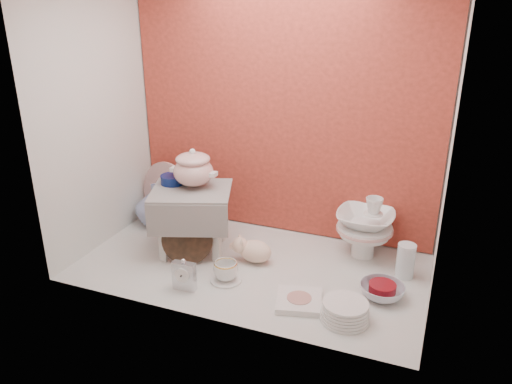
{
  "coord_description": "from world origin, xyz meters",
  "views": [
    {
      "loc": [
        0.88,
        -2.17,
        1.36
      ],
      "look_at": [
        0.02,
        0.02,
        0.42
      ],
      "focal_mm": 35.31,
      "sensor_mm": 36.0,
      "label": 1
    }
  ],
  "objects_px": {
    "porcelain_tower": "(365,226)",
    "crystal_bowl": "(382,291)",
    "soup_tureen": "(193,168)",
    "plush_pig": "(255,251)",
    "dinner_plate_stack": "(345,311)",
    "step_stool": "(193,220)",
    "blue_white_vase": "(156,204)",
    "floral_platter": "(167,193)",
    "gold_rim_teacup": "(226,271)",
    "mantel_clock": "(184,274)"
  },
  "relations": [
    {
      "from": "step_stool",
      "to": "dinner_plate_stack",
      "type": "distance_m",
      "value": 1.0
    },
    {
      "from": "blue_white_vase",
      "to": "dinner_plate_stack",
      "type": "distance_m",
      "value": 1.42
    },
    {
      "from": "mantel_clock",
      "to": "porcelain_tower",
      "type": "bearing_deg",
      "value": 38.85
    },
    {
      "from": "step_stool",
      "to": "soup_tureen",
      "type": "xyz_separation_m",
      "value": [
        -0.01,
        0.05,
        0.29
      ]
    },
    {
      "from": "gold_rim_teacup",
      "to": "porcelain_tower",
      "type": "height_order",
      "value": "porcelain_tower"
    },
    {
      "from": "soup_tureen",
      "to": "blue_white_vase",
      "type": "relative_size",
      "value": 0.98
    },
    {
      "from": "dinner_plate_stack",
      "to": "porcelain_tower",
      "type": "bearing_deg",
      "value": 93.08
    },
    {
      "from": "blue_white_vase",
      "to": "mantel_clock",
      "type": "height_order",
      "value": "blue_white_vase"
    },
    {
      "from": "step_stool",
      "to": "soup_tureen",
      "type": "distance_m",
      "value": 0.3
    },
    {
      "from": "blue_white_vase",
      "to": "crystal_bowl",
      "type": "bearing_deg",
      "value": -12.3
    },
    {
      "from": "crystal_bowl",
      "to": "step_stool",
      "type": "bearing_deg",
      "value": 174.93
    },
    {
      "from": "soup_tureen",
      "to": "gold_rim_teacup",
      "type": "xyz_separation_m",
      "value": [
        0.31,
        -0.28,
        -0.41
      ]
    },
    {
      "from": "step_stool",
      "to": "porcelain_tower",
      "type": "bearing_deg",
      "value": -2.44
    },
    {
      "from": "blue_white_vase",
      "to": "mantel_clock",
      "type": "relative_size",
      "value": 1.57
    },
    {
      "from": "step_stool",
      "to": "porcelain_tower",
      "type": "relative_size",
      "value": 1.2
    },
    {
      "from": "blue_white_vase",
      "to": "plush_pig",
      "type": "relative_size",
      "value": 1.16
    },
    {
      "from": "gold_rim_teacup",
      "to": "porcelain_tower",
      "type": "xyz_separation_m",
      "value": [
        0.59,
        0.52,
        0.12
      ]
    },
    {
      "from": "floral_platter",
      "to": "mantel_clock",
      "type": "bearing_deg",
      "value": -53.65
    },
    {
      "from": "floral_platter",
      "to": "porcelain_tower",
      "type": "bearing_deg",
      "value": 1.02
    },
    {
      "from": "soup_tureen",
      "to": "step_stool",
      "type": "bearing_deg",
      "value": -82.47
    },
    {
      "from": "blue_white_vase",
      "to": "floral_platter",
      "type": "bearing_deg",
      "value": 37.48
    },
    {
      "from": "plush_pig",
      "to": "dinner_plate_stack",
      "type": "height_order",
      "value": "plush_pig"
    },
    {
      "from": "plush_pig",
      "to": "floral_platter",
      "type": "bearing_deg",
      "value": 167.68
    },
    {
      "from": "soup_tureen",
      "to": "porcelain_tower",
      "type": "xyz_separation_m",
      "value": [
        0.9,
        0.24,
        -0.3
      ]
    },
    {
      "from": "floral_platter",
      "to": "blue_white_vase",
      "type": "relative_size",
      "value": 1.5
    },
    {
      "from": "step_stool",
      "to": "floral_platter",
      "type": "xyz_separation_m",
      "value": [
        -0.32,
        0.26,
        0.02
      ]
    },
    {
      "from": "porcelain_tower",
      "to": "crystal_bowl",
      "type": "bearing_deg",
      "value": -67.04
    },
    {
      "from": "gold_rim_teacup",
      "to": "porcelain_tower",
      "type": "relative_size",
      "value": 0.35
    },
    {
      "from": "mantel_clock",
      "to": "plush_pig",
      "type": "xyz_separation_m",
      "value": [
        0.22,
        0.38,
        -0.02
      ]
    },
    {
      "from": "blue_white_vase",
      "to": "dinner_plate_stack",
      "type": "bearing_deg",
      "value": -22.88
    },
    {
      "from": "step_stool",
      "to": "mantel_clock",
      "type": "xyz_separation_m",
      "value": [
        0.15,
        -0.38,
        -0.1
      ]
    },
    {
      "from": "floral_platter",
      "to": "plush_pig",
      "type": "distance_m",
      "value": 0.76
    },
    {
      "from": "blue_white_vase",
      "to": "porcelain_tower",
      "type": "xyz_separation_m",
      "value": [
        1.28,
        0.06,
        0.05
      ]
    },
    {
      "from": "step_stool",
      "to": "floral_platter",
      "type": "distance_m",
      "value": 0.41
    },
    {
      "from": "blue_white_vase",
      "to": "gold_rim_teacup",
      "type": "height_order",
      "value": "blue_white_vase"
    },
    {
      "from": "plush_pig",
      "to": "crystal_bowl",
      "type": "distance_m",
      "value": 0.69
    },
    {
      "from": "mantel_clock",
      "to": "gold_rim_teacup",
      "type": "distance_m",
      "value": 0.21
    },
    {
      "from": "mantel_clock",
      "to": "plush_pig",
      "type": "relative_size",
      "value": 0.74
    },
    {
      "from": "gold_rim_teacup",
      "to": "mantel_clock",
      "type": "bearing_deg",
      "value": -137.5
    },
    {
      "from": "floral_platter",
      "to": "blue_white_vase",
      "type": "bearing_deg",
      "value": -142.52
    },
    {
      "from": "dinner_plate_stack",
      "to": "crystal_bowl",
      "type": "height_order",
      "value": "dinner_plate_stack"
    },
    {
      "from": "plush_pig",
      "to": "porcelain_tower",
      "type": "height_order",
      "value": "porcelain_tower"
    },
    {
      "from": "floral_platter",
      "to": "plush_pig",
      "type": "bearing_deg",
      "value": -20.9
    },
    {
      "from": "plush_pig",
      "to": "dinner_plate_stack",
      "type": "relative_size",
      "value": 1.01
    },
    {
      "from": "dinner_plate_stack",
      "to": "porcelain_tower",
      "type": "relative_size",
      "value": 0.63
    },
    {
      "from": "step_stool",
      "to": "plush_pig",
      "type": "height_order",
      "value": "step_stool"
    },
    {
      "from": "blue_white_vase",
      "to": "gold_rim_teacup",
      "type": "xyz_separation_m",
      "value": [
        0.68,
        -0.45,
        -0.07
      ]
    },
    {
      "from": "blue_white_vase",
      "to": "gold_rim_teacup",
      "type": "relative_size",
      "value": 2.14
    },
    {
      "from": "soup_tureen",
      "to": "crystal_bowl",
      "type": "distance_m",
      "value": 1.16
    },
    {
      "from": "soup_tureen",
      "to": "dinner_plate_stack",
      "type": "height_order",
      "value": "soup_tureen"
    }
  ]
}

